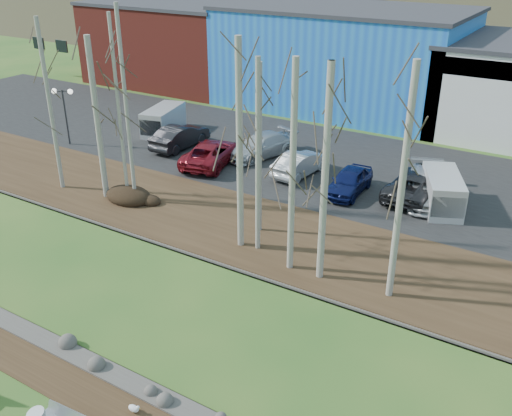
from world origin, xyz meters
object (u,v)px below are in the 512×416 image
Objects in this scene: car_0 at (180,136)px; car_1 at (211,153)px; seagull at (134,408)px; car_3 at (349,181)px; car_2 at (261,146)px; car_5 at (417,185)px; van_white at (443,193)px; street_lamp at (64,101)px; van_grey at (162,121)px; car_6 at (428,187)px; car_4 at (300,163)px.

car_0 is 0.89× the size of car_1.
car_3 is at bearing 85.14° from seagull.
car_5 is at bearing 12.39° from car_2.
van_white reaches higher than car_5.
car_5 is at bearing -14.05° from street_lamp.
street_lamp is 0.86× the size of van_grey.
street_lamp is 25.77m from van_white.
car_1 is 9.44m from car_3.
car_2 is 0.95× the size of car_6.
seagull is 20.71m from car_6.
seagull is 20.65m from car_5.
van_grey is (-3.18, 1.90, 0.14)m from car_0.
seagull is at bearing -61.27° from street_lamp.
car_1 reaches higher than car_2.
car_2 is at bearing -4.12° from car_5.
car_6 reaches higher than car_2.
van_grey is at bearing 30.28° from street_lamp.
seagull is at bearing 124.97° from car_0.
car_6 is at bearing 175.13° from car_1.
seagull is at bearing -125.32° from van_white.
car_5 is (3.46, 1.45, 0.04)m from car_3.
car_6 is at bearing 73.51° from seagull.
car_6 is (3.15, 20.46, 0.75)m from seagull.
van_white is at bearing 70.43° from seagull.
car_6 is at bearing 178.59° from car_5.
car_5 is 1.20× the size of van_grey.
car_3 is at bearing -0.75° from car_2.
van_white reaches higher than car_6.
car_6 is at bearing 16.94° from car_3.
van_white reaches higher than car_1.
van_grey is at bearing -164.97° from car_2.
car_0 is 18.27m from van_white.
car_5 reaches higher than car_1.
street_lamp is at bearing 26.37° from car_0.
car_5 reaches higher than car_2.
car_1 is at bearing 158.09° from car_0.
car_2 is 7.84m from car_3.
seagull is 0.09× the size of car_1.
van_grey reaches higher than car_0.
car_2 is at bearing 103.51° from seagull.
car_0 reaches higher than car_1.
car_0 is at bearing 162.42° from car_6.
car_6 is 20.52m from van_grey.
car_2 is (2.01, 2.93, -0.01)m from car_1.
seagull is 24.59m from car_0.
street_lamp is 24.27m from car_5.
car_4 is 12.79m from van_grey.
car_1 is at bearing -12.66° from street_lamp.
van_grey is (-16.35, 2.98, 0.21)m from car_3.
car_0 is at bearing 155.45° from van_white.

